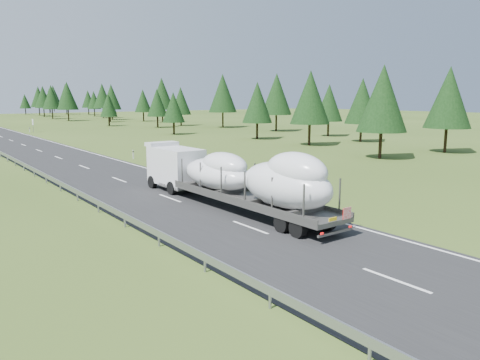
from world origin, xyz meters
TOP-DOWN VIEW (x-y plane):
  - ground at (0.00, 0.00)m, footprint 400.00×400.00m
  - highway_sign at (7.20, 80.00)m, footprint 0.08×0.90m
  - tree_line_right at (38.92, 91.99)m, footprint 28.99×257.52m
  - boat_truck at (1.78, 4.02)m, footprint 2.85×18.40m

SIDE VIEW (x-z plane):
  - ground at x=0.00m, z-range 0.00..0.00m
  - highway_sign at x=7.20m, z-range 0.51..3.11m
  - boat_truck at x=1.78m, z-range 0.07..4.11m
  - tree_line_right at x=38.92m, z-range 0.64..13.28m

